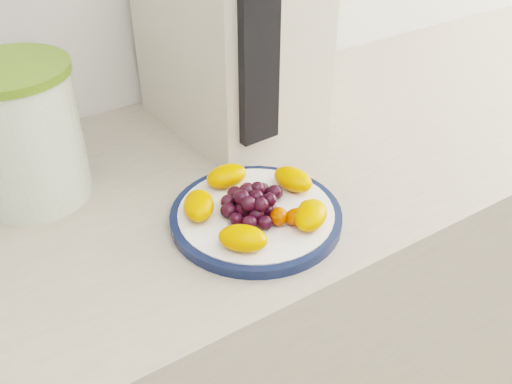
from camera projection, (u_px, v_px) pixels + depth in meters
counter at (196, 369)px, 1.15m from camera, size 3.50×0.60×0.90m
cabinet_face at (197, 378)px, 1.16m from camera, size 3.48×0.58×0.84m
plate_rim at (256, 216)px, 0.81m from camera, size 0.24×0.24×0.01m
plate_face at (256, 216)px, 0.81m from camera, size 0.22×0.22×0.02m
canister at (24, 138)px, 0.81m from camera, size 0.19×0.19×0.19m
canister_lid at (6, 70)px, 0.75m from camera, size 0.19×0.19×0.01m
appliance_body at (229, 22)px, 0.95m from camera, size 0.23×0.31×0.37m
appliance_panel at (258, 54)px, 0.82m from camera, size 0.07×0.03×0.28m
fruit_plate at (258, 203)px, 0.79m from camera, size 0.21×0.20×0.04m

